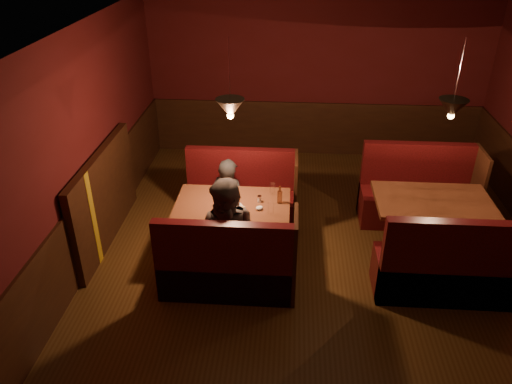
# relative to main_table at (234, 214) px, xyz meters

# --- Properties ---
(room) EXTENTS (6.02, 7.02, 2.92)m
(room) POSITION_rel_main_table_xyz_m (0.85, -0.12, 0.45)
(room) COLOR #4F2F13
(room) RESTS_ON ground
(main_table) EXTENTS (1.46, 0.89, 1.02)m
(main_table) POSITION_rel_main_table_xyz_m (0.00, 0.00, 0.00)
(main_table) COLOR brown
(main_table) RESTS_ON ground
(main_bench_far) EXTENTS (1.61, 0.57, 1.10)m
(main_bench_far) POSITION_rel_main_table_xyz_m (0.02, 0.83, -0.25)
(main_bench_far) COLOR black
(main_bench_far) RESTS_ON ground
(main_bench_near) EXTENTS (1.61, 0.57, 1.10)m
(main_bench_near) POSITION_rel_main_table_xyz_m (0.02, -0.83, -0.25)
(main_bench_near) COLOR black
(main_bench_near) RESTS_ON ground
(second_table) EXTENTS (1.47, 0.94, 0.83)m
(second_table) POSITION_rel_main_table_xyz_m (2.55, 0.18, 0.01)
(second_table) COLOR brown
(second_table) RESTS_ON ground
(second_bench_far) EXTENTS (1.63, 0.61, 1.16)m
(second_bench_far) POSITION_rel_main_table_xyz_m (2.58, 1.06, -0.23)
(second_bench_far) COLOR black
(second_bench_far) RESTS_ON ground
(second_bench_near) EXTENTS (1.63, 0.61, 1.16)m
(second_bench_near) POSITION_rel_main_table_xyz_m (2.58, -0.70, -0.23)
(second_bench_near) COLOR black
(second_bench_near) RESTS_ON ground
(diner_a) EXTENTS (0.62, 0.51, 1.46)m
(diner_a) POSITION_rel_main_table_xyz_m (-0.15, 0.60, 0.12)
(diner_a) COLOR #262626
(diner_a) RESTS_ON ground
(diner_b) EXTENTS (0.97, 0.83, 1.73)m
(diner_b) POSITION_rel_main_table_xyz_m (0.01, -0.57, 0.26)
(diner_b) COLOR #3F3631
(diner_b) RESTS_ON ground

